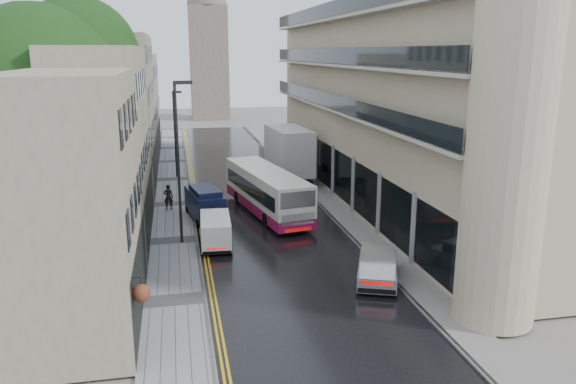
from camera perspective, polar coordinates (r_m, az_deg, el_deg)
name	(u,v)px	position (r m, az deg, el deg)	size (l,w,h in m)	color
road	(253,201)	(41.94, -3.56, -0.91)	(9.00, 85.00, 0.02)	black
left_sidewalk	(173,204)	(41.57, -11.57, -1.24)	(2.70, 85.00, 0.12)	gray
right_sidewalk	(323,197)	(42.97, 3.59, -0.48)	(1.80, 85.00, 0.12)	slate
old_shop_row	(119,120)	(43.11, -16.79, 7.04)	(4.50, 56.00, 12.00)	gray
modern_block	(395,106)	(41.92, 10.83, 8.58)	(8.00, 40.00, 14.00)	tan
tree_near	(44,125)	(33.62, -23.57, 6.27)	(10.56, 10.56, 13.89)	black
tree_far	(85,113)	(46.37, -19.91, 7.54)	(9.24, 9.24, 12.46)	black
cream_bus	(266,204)	(35.19, -2.25, -1.28)	(2.51, 11.03, 3.01)	white
white_lorry	(278,159)	(45.62, -0.98, 3.37)	(2.68, 8.93, 4.69)	silver
silver_hatchback	(359,276)	(26.32, 7.22, -8.46)	(1.80, 4.12, 1.55)	silver
white_van	(202,239)	(31.06, -8.70, -4.76)	(1.65, 3.84, 1.74)	white
navy_van	(198,210)	(35.79, -9.14, -1.79)	(1.79, 4.46, 2.28)	#0E1533
pedestrian	(168,197)	(39.83, -12.06, -0.51)	(0.65, 0.43, 1.79)	black
lamp_post_near	(178,165)	(32.00, -11.09, 2.75)	(1.03, 0.23, 9.14)	black
lamp_post_far	(175,135)	(49.84, -11.43, 5.72)	(0.84, 0.19, 7.43)	black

